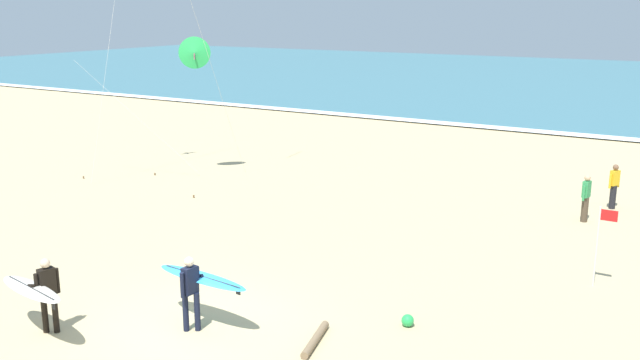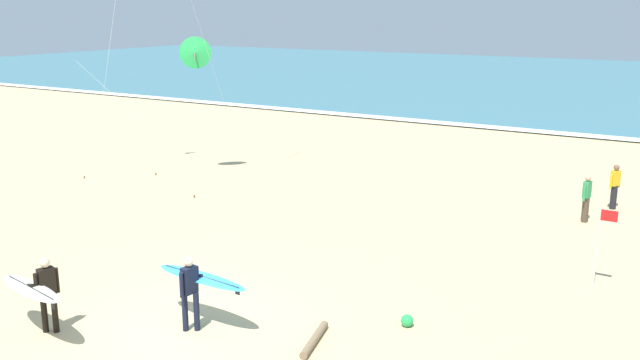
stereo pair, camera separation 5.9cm
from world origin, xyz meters
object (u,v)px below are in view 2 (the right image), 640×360
at_px(driftwood_log, 314,339).
at_px(surfer_lead, 196,283).
at_px(bystander_green_top, 586,198).
at_px(lifeguard_flag, 600,239).
at_px(bystander_yellow_top, 615,186).
at_px(beach_ball, 407,321).
at_px(surfer_trailing, 39,289).
at_px(kite_delta_emerald_near, 195,53).

bearing_deg(driftwood_log, surfer_lead, -165.21).
relative_size(bystander_green_top, lifeguard_flag, 0.76).
relative_size(bystander_green_top, driftwood_log, 1.03).
relative_size(bystander_yellow_top, beach_ball, 5.68).
height_order(surfer_lead, lifeguard_flag, lifeguard_flag).
distance_m(lifeguard_flag, beach_ball, 5.68).
height_order(surfer_trailing, driftwood_log, surfer_trailing).
bearing_deg(kite_delta_emerald_near, beach_ball, -32.96).
bearing_deg(driftwood_log, surfer_trailing, -152.74).
height_order(bystander_yellow_top, driftwood_log, bystander_yellow_top).
xyz_separation_m(bystander_green_top, beach_ball, (-1.78, -10.23, -0.67)).
xyz_separation_m(surfer_lead, kite_delta_emerald_near, (-9.44, 11.12, 4.04)).
bearing_deg(bystander_yellow_top, driftwood_log, -104.56).
height_order(kite_delta_emerald_near, lifeguard_flag, kite_delta_emerald_near).
height_order(surfer_lead, bystander_green_top, surfer_lead).
bearing_deg(surfer_trailing, lifeguard_flag, 42.82).
relative_size(kite_delta_emerald_near, driftwood_log, 3.74).
relative_size(surfer_trailing, bystander_yellow_top, 1.59).
distance_m(bystander_green_top, driftwood_log, 12.39).
bearing_deg(driftwood_log, kite_delta_emerald_near, 139.13).
xyz_separation_m(surfer_trailing, lifeguard_flag, (9.75, 9.04, 0.22)).
xyz_separation_m(surfer_lead, bystander_yellow_top, (6.28, 14.79, -0.24)).
relative_size(surfer_lead, lifeguard_flag, 1.22).
xyz_separation_m(surfer_lead, lifeguard_flag, (7.12, 7.02, 0.21)).
bearing_deg(beach_ball, driftwood_log, -127.75).
xyz_separation_m(surfer_trailing, driftwood_log, (5.25, 2.71, -0.97)).
relative_size(surfer_lead, surfer_trailing, 1.01).
height_order(surfer_lead, beach_ball, surfer_lead).
height_order(surfer_lead, surfer_trailing, same).
bearing_deg(bystander_green_top, beach_ball, -99.87).
xyz_separation_m(kite_delta_emerald_near, bystander_yellow_top, (15.72, 3.67, -4.28)).
relative_size(bystander_green_top, beach_ball, 5.68).
distance_m(surfer_trailing, beach_ball, 8.01).
bearing_deg(beach_ball, lifeguard_flag, 55.54).
bearing_deg(surfer_lead, driftwood_log, 14.79).
xyz_separation_m(surfer_lead, surfer_trailing, (-2.64, -2.02, -0.00)).
distance_m(surfer_trailing, bystander_yellow_top, 19.03).
distance_m(kite_delta_emerald_near, bystander_green_top, 15.85).
bearing_deg(beach_ball, bystander_green_top, 80.13).
height_order(bystander_yellow_top, lifeguard_flag, lifeguard_flag).
xyz_separation_m(lifeguard_flag, beach_ball, (-3.15, -4.59, -1.13)).
height_order(surfer_trailing, bystander_green_top, surfer_trailing).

